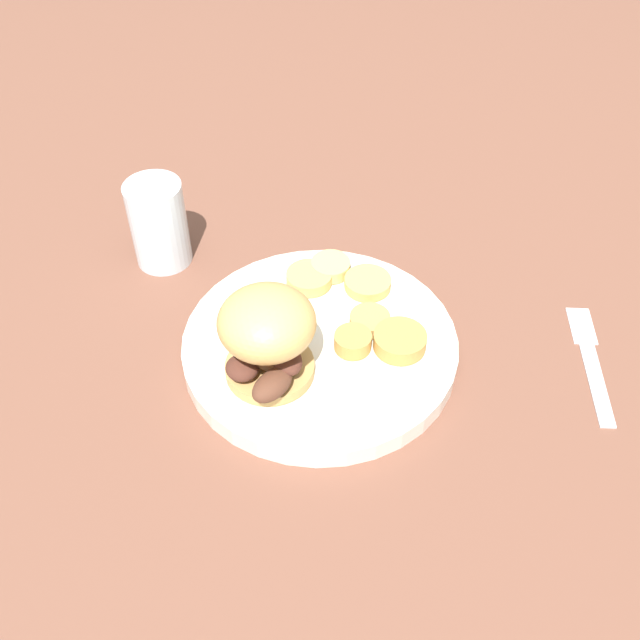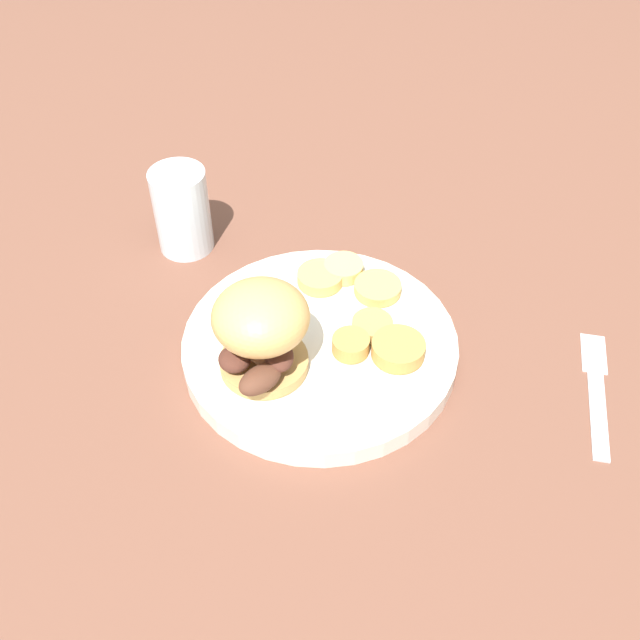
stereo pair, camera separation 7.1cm
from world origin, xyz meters
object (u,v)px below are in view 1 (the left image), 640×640
at_px(dinner_plate, 320,345).
at_px(sandwich, 268,336).
at_px(drinking_glass, 159,224).
at_px(fork, 591,361).

height_order(dinner_plate, sandwich, sandwich).
relative_size(sandwich, drinking_glass, 0.97).
distance_m(sandwich, drinking_glass, 0.23).
bearing_deg(fork, dinner_plate, -34.77).
height_order(sandwich, fork, sandwich).
bearing_deg(fork, drinking_glass, -51.80).
bearing_deg(sandwich, drinking_glass, -88.25).
xyz_separation_m(sandwich, drinking_glass, (0.01, -0.23, -0.02)).
bearing_deg(dinner_plate, fork, 145.23).
bearing_deg(drinking_glass, sandwich, 91.75).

